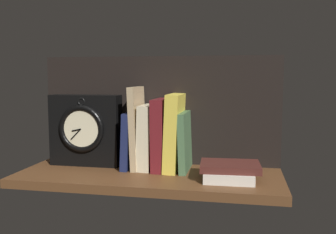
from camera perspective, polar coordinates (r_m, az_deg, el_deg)
The scene contains 10 objects.
ground_plane at distance 110.90cm, azimuth -2.97°, elevation -9.17°, with size 76.78×28.95×2.50cm, color brown.
back_panel at distance 120.93cm, azimuth -1.41°, elevation 1.05°, with size 76.78×1.20×34.54cm, color black.
book_navy_bierce at distance 116.26cm, azimuth -5.79°, elevation -3.51°, with size 2.19×12.76×17.17cm, color #192147.
book_tan_shortstories at distance 115.02cm, azimuth -4.70°, elevation -1.63°, with size 1.86×12.77×25.00cm, color tan.
book_cream_twain at distance 114.58cm, azimuth -3.11°, elevation -3.04°, with size 4.10×12.20×19.50cm, color beige.
book_maroon_dawkins at distance 113.47cm, azimuth -1.06°, elevation -2.63°, with size 3.70×13.93×21.43cm, color maroon.
book_yellow_seinlanguage at distance 112.58cm, azimuth 0.96°, elevation -2.32°, with size 3.81×14.72×22.89cm, color gold.
book_green_romantic at distance 112.50cm, azimuth 2.58°, elevation -3.72°, with size 2.05×14.55×17.51cm, color #476B44.
framed_clock at distance 121.12cm, azimuth -12.48°, elevation -1.93°, with size 22.36×7.41×22.36cm.
book_stack_side at distance 104.98cm, azimuth 9.36°, elevation -8.12°, with size 16.78×13.73×4.56cm.
Camera 1 is at (26.25, -103.67, 28.14)cm, focal length 40.01 mm.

